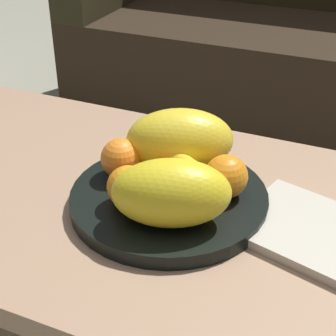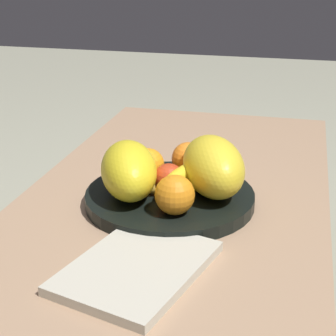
# 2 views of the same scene
# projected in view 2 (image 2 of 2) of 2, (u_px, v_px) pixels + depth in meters

# --- Properties ---
(coffee_table) EXTENTS (1.28, 0.61, 0.44)m
(coffee_table) POSITION_uv_depth(u_px,v_px,m) (172.00, 220.00, 1.11)
(coffee_table) COLOR tan
(coffee_table) RESTS_ON ground_plane
(fruit_bowl) EXTENTS (0.33, 0.33, 0.03)m
(fruit_bowl) POSITION_uv_depth(u_px,v_px,m) (168.00, 197.00, 1.08)
(fruit_bowl) COLOR black
(fruit_bowl) RESTS_ON coffee_table
(melon_large_front) EXTENTS (0.21, 0.17, 0.11)m
(melon_large_front) POSITION_uv_depth(u_px,v_px,m) (129.00, 170.00, 1.04)
(melon_large_front) COLOR yellow
(melon_large_front) RESTS_ON fruit_bowl
(melon_smaller_beside) EXTENTS (0.22, 0.18, 0.11)m
(melon_smaller_beside) POSITION_uv_depth(u_px,v_px,m) (213.00, 167.00, 1.05)
(melon_smaller_beside) COLOR yellow
(melon_smaller_beside) RESTS_ON fruit_bowl
(orange_front) EXTENTS (0.07, 0.07, 0.07)m
(orange_front) POSITION_uv_depth(u_px,v_px,m) (148.00, 165.00, 1.12)
(orange_front) COLOR orange
(orange_front) RESTS_ON fruit_bowl
(orange_left) EXTENTS (0.07, 0.07, 0.07)m
(orange_left) POSITION_uv_depth(u_px,v_px,m) (175.00, 195.00, 0.98)
(orange_left) COLOR orange
(orange_left) RESTS_ON fruit_bowl
(orange_right) EXTENTS (0.07, 0.07, 0.07)m
(orange_right) POSITION_uv_depth(u_px,v_px,m) (188.00, 159.00, 1.15)
(orange_right) COLOR orange
(orange_right) RESTS_ON fruit_bowl
(apple_front) EXTENTS (0.06, 0.06, 0.06)m
(apple_front) POSITION_uv_depth(u_px,v_px,m) (169.00, 179.00, 1.06)
(apple_front) COLOR #B9371A
(apple_front) RESTS_ON fruit_bowl
(banana_bunch) EXTENTS (0.16, 0.14, 0.06)m
(banana_bunch) POSITION_uv_depth(u_px,v_px,m) (181.00, 180.00, 1.06)
(banana_bunch) COLOR yellow
(banana_bunch) RESTS_ON fruit_bowl
(magazine) EXTENTS (0.29, 0.24, 0.02)m
(magazine) POSITION_uv_depth(u_px,v_px,m) (137.00, 267.00, 0.85)
(magazine) COLOR beige
(magazine) RESTS_ON coffee_table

